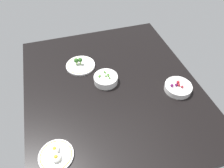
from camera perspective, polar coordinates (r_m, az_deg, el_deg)
dining_table at (r=145.50cm, az=0.00°, el=-1.09°), size 136.39×115.95×4.00cm
bowl_peas at (r=144.95cm, az=-1.68°, el=1.42°), size 16.63×16.63×6.27cm
bowl_berries at (r=146.78cm, az=17.42°, el=-0.85°), size 17.97×17.97×6.10cm
plate_broccoli at (r=159.47cm, az=-8.55°, el=5.11°), size 21.46×21.46×7.19cm
plate_eggs at (r=118.42cm, az=-14.89°, el=-18.08°), size 18.27×18.27×4.83cm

